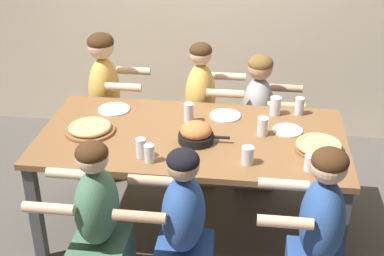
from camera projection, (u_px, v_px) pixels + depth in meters
name	position (u px, v px, depth m)	size (l,w,h in m)	color
ground_plane	(192.00, 229.00, 3.90)	(18.00, 18.00, 0.00)	#514C47
dining_table	(192.00, 145.00, 3.58)	(2.03, 1.03, 0.78)	brown
pizza_board_main	(90.00, 128.00, 3.57)	(0.33, 0.33, 0.05)	brown
pizza_board_second	(319.00, 146.00, 3.34)	(0.30, 0.30, 0.06)	brown
skillet_bowl	(196.00, 133.00, 3.43)	(0.33, 0.23, 0.14)	black
empty_plate_a	(225.00, 115.00, 3.78)	(0.22, 0.22, 0.02)	white
empty_plate_b	(114.00, 109.00, 3.87)	(0.23, 0.23, 0.02)	white
empty_plate_c	(288.00, 130.00, 3.58)	(0.20, 0.20, 0.02)	white
cocktail_glass_blue	(310.00, 163.00, 3.13)	(0.07, 0.07, 0.12)	silver
drinking_glass_a	(189.00, 114.00, 3.68)	(0.07, 0.07, 0.14)	silver
drinking_glass_b	(247.00, 156.00, 3.19)	(0.07, 0.07, 0.11)	silver
drinking_glass_c	(275.00, 107.00, 3.79)	(0.08, 0.08, 0.13)	silver
drinking_glass_d	(263.00, 127.00, 3.52)	(0.07, 0.07, 0.12)	silver
drinking_glass_e	(299.00, 107.00, 3.79)	(0.07, 0.07, 0.13)	silver
drinking_glass_f	(141.00, 148.00, 3.25)	(0.06, 0.06, 0.13)	silver
drinking_glass_g	(149.00, 154.00, 3.21)	(0.06, 0.06, 0.11)	silver
diner_far_center	(201.00, 119.00, 4.31)	(0.51, 0.40, 1.17)	gold
diner_near_midleft	(99.00, 234.00, 3.08)	(0.51, 0.40, 1.09)	#477556
diner_near_right	(317.00, 248.00, 2.92)	(0.51, 0.40, 1.14)	#2D5193
diner_far_left	(106.00, 110.00, 4.38)	(0.51, 0.40, 1.22)	gold
diner_near_center	(183.00, 241.00, 3.02)	(0.51, 0.40, 1.08)	#2D5193
diner_far_midright	(257.00, 126.00, 4.27)	(0.51, 0.40, 1.10)	#99999E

